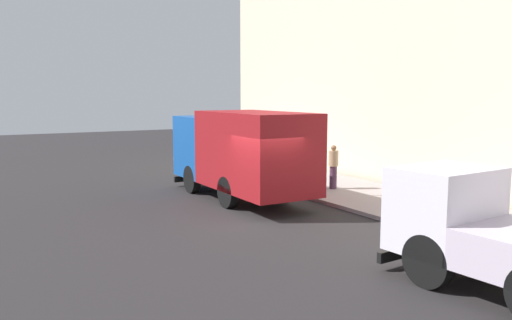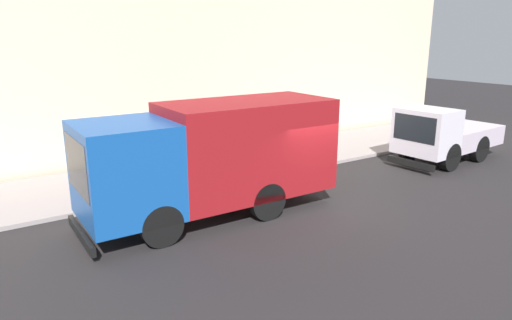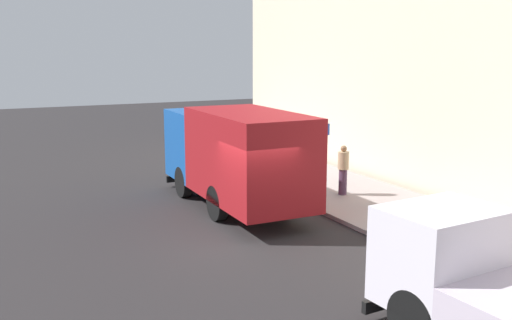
{
  "view_description": "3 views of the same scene",
  "coord_description": "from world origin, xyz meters",
  "px_view_note": "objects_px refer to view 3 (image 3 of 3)",
  "views": [
    {
      "loc": [
        -7.95,
        -13.63,
        3.81
      ],
      "look_at": [
        1.08,
        2.02,
        1.52
      ],
      "focal_mm": 36.76,
      "sensor_mm": 36.0,
      "label": 1
    },
    {
      "loc": [
        -9.93,
        8.64,
        4.95
      ],
      "look_at": [
        0.94,
        1.47,
        1.42
      ],
      "focal_mm": 32.18,
      "sensor_mm": 36.0,
      "label": 2
    },
    {
      "loc": [
        -6.45,
        -13.61,
        5.05
      ],
      "look_at": [
        1.56,
        2.62,
        1.55
      ],
      "focal_mm": 40.47,
      "sensor_mm": 36.0,
      "label": 3
    }
  ],
  "objects_px": {
    "small_flatbed_truck": "(498,296)",
    "pedestrian_walking": "(343,169)",
    "large_utility_truck": "(235,153)",
    "street_sign_post": "(323,157)"
  },
  "relations": [
    {
      "from": "small_flatbed_truck",
      "to": "pedestrian_walking",
      "type": "distance_m",
      "value": 10.54
    },
    {
      "from": "large_utility_truck",
      "to": "street_sign_post",
      "type": "distance_m",
      "value": 2.8
    },
    {
      "from": "large_utility_truck",
      "to": "pedestrian_walking",
      "type": "distance_m",
      "value": 3.91
    },
    {
      "from": "large_utility_truck",
      "to": "street_sign_post",
      "type": "relative_size",
      "value": 2.69
    },
    {
      "from": "small_flatbed_truck",
      "to": "street_sign_post",
      "type": "xyz_separation_m",
      "value": [
        2.42,
        8.98,
        0.6
      ]
    },
    {
      "from": "pedestrian_walking",
      "to": "street_sign_post",
      "type": "distance_m",
      "value": 1.76
    },
    {
      "from": "small_flatbed_truck",
      "to": "pedestrian_walking",
      "type": "xyz_separation_m",
      "value": [
        3.79,
        9.83,
        -0.08
      ]
    },
    {
      "from": "large_utility_truck",
      "to": "small_flatbed_truck",
      "type": "relative_size",
      "value": 1.37
    },
    {
      "from": "pedestrian_walking",
      "to": "street_sign_post",
      "type": "xyz_separation_m",
      "value": [
        -1.38,
        -0.86,
        0.68
      ]
    },
    {
      "from": "large_utility_truck",
      "to": "small_flatbed_truck",
      "type": "bearing_deg",
      "value": -89.63
    }
  ]
}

